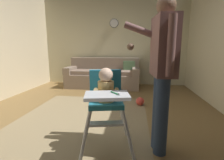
# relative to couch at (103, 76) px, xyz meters

# --- Properties ---
(ground) EXTENTS (6.09, 7.38, 0.10)m
(ground) POSITION_rel_couch_xyz_m (0.25, -2.40, -0.38)
(ground) COLOR olive
(wall_far) EXTENTS (5.29, 0.06, 2.77)m
(wall_far) POSITION_rel_couch_xyz_m (0.25, 0.52, 1.06)
(wall_far) COLOR beige
(wall_far) RESTS_ON ground
(area_rug) EXTENTS (2.10, 2.97, 0.01)m
(area_rug) POSITION_rel_couch_xyz_m (0.09, -2.64, -0.33)
(area_rug) COLOR #8F7C58
(area_rug) RESTS_ON ground
(couch) EXTENTS (2.14, 0.86, 0.86)m
(couch) POSITION_rel_couch_xyz_m (0.00, 0.00, 0.00)
(couch) COLOR gray
(couch) RESTS_ON ground
(high_chair) EXTENTS (0.71, 0.81, 0.95)m
(high_chair) POSITION_rel_couch_xyz_m (0.62, -3.15, 0.32)
(high_chair) COLOR silver
(high_chair) RESTS_ON ground
(adult_standing) EXTENTS (0.54, 0.50, 1.65)m
(adult_standing) POSITION_rel_couch_xyz_m (1.20, -3.09, 0.60)
(adult_standing) COLOR navy
(adult_standing) RESTS_ON ground
(toy_ball) EXTENTS (0.17, 0.17, 0.17)m
(toy_ball) POSITION_rel_couch_xyz_m (1.05, -1.58, -0.25)
(toy_ball) COLOR #D13D33
(toy_ball) RESTS_ON ground
(wall_clock) EXTENTS (0.27, 0.04, 0.27)m
(wall_clock) POSITION_rel_couch_xyz_m (0.26, 0.48, 1.58)
(wall_clock) COLOR white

